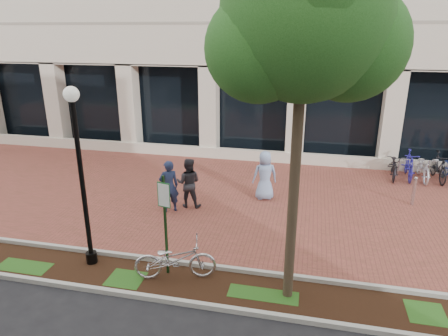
% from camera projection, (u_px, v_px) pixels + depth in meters
% --- Properties ---
extents(ground, '(120.00, 120.00, 0.00)m').
position_uv_depth(ground, '(230.00, 198.00, 14.35)').
color(ground, black).
rests_on(ground, ground).
extents(brick_plaza, '(40.00, 9.00, 0.01)m').
position_uv_depth(brick_plaza, '(230.00, 198.00, 14.35)').
color(brick_plaza, brown).
rests_on(brick_plaza, ground).
extents(planting_strip, '(40.00, 1.50, 0.01)m').
position_uv_depth(planting_strip, '(185.00, 283.00, 9.51)').
color(planting_strip, black).
rests_on(planting_strip, ground).
extents(curb_plaza_side, '(40.00, 0.12, 0.12)m').
position_uv_depth(curb_plaza_side, '(194.00, 264.00, 10.18)').
color(curb_plaza_side, '#A3A39A').
rests_on(curb_plaza_side, ground).
extents(curb_street_side, '(40.00, 0.12, 0.12)m').
position_uv_depth(curb_street_side, '(174.00, 301.00, 8.80)').
color(curb_street_side, '#A3A39A').
rests_on(curb_street_side, ground).
extents(parking_sign, '(0.34, 0.07, 2.58)m').
position_uv_depth(parking_sign, '(165.00, 214.00, 9.38)').
color(parking_sign, '#133515').
rests_on(parking_sign, ground).
extents(lamppost, '(0.36, 0.36, 4.54)m').
position_uv_depth(lamppost, '(81.00, 170.00, 9.53)').
color(lamppost, black).
rests_on(lamppost, ground).
extents(street_tree, '(3.72, 3.10, 7.49)m').
position_uv_depth(street_tree, '(307.00, 29.00, 7.23)').
color(street_tree, '#4E3C2C').
rests_on(street_tree, ground).
extents(locked_bicycle, '(2.09, 1.20, 1.04)m').
position_uv_depth(locked_bicycle, '(175.00, 259.00, 9.57)').
color(locked_bicycle, silver).
rests_on(locked_bicycle, ground).
extents(pedestrian_left, '(0.77, 0.71, 1.77)m').
position_uv_depth(pedestrian_left, '(169.00, 186.00, 13.02)').
color(pedestrian_left, '#1C2646').
rests_on(pedestrian_left, ground).
extents(pedestrian_mid, '(0.89, 0.72, 1.72)m').
position_uv_depth(pedestrian_mid, '(189.00, 183.00, 13.40)').
color(pedestrian_mid, '#2A292E').
rests_on(pedestrian_mid, ground).
extents(pedestrian_right, '(0.99, 0.80, 1.76)m').
position_uv_depth(pedestrian_right, '(265.00, 175.00, 14.02)').
color(pedestrian_right, '#8197C0').
rests_on(pedestrian_right, ground).
extents(bollard, '(0.12, 0.12, 1.04)m').
position_uv_depth(bollard, '(414.00, 191.00, 13.61)').
color(bollard, '#B7B7BB').
rests_on(bollard, ground).
extents(bike_rack_cluster, '(4.29, 2.07, 1.15)m').
position_uv_depth(bike_rack_cluster, '(439.00, 168.00, 15.85)').
color(bike_rack_cluster, black).
rests_on(bike_rack_cluster, ground).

